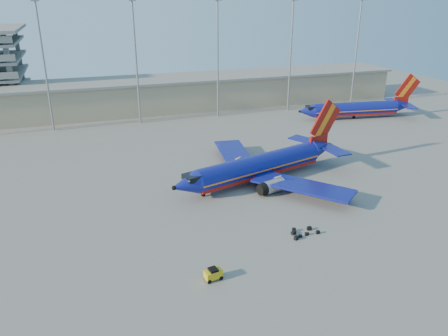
% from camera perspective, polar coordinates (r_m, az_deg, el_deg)
% --- Properties ---
extents(ground, '(220.00, 220.00, 0.00)m').
position_cam_1_polar(ground, '(68.21, -0.78, -3.59)').
color(ground, slate).
rests_on(ground, ground).
extents(terminal_building, '(122.00, 16.00, 8.50)m').
position_cam_1_polar(terminal_building, '(122.80, -4.81, 9.89)').
color(terminal_building, gray).
rests_on(terminal_building, ground).
extents(light_mast_row, '(101.60, 1.60, 28.65)m').
position_cam_1_polar(light_mast_row, '(108.07, -6.07, 15.37)').
color(light_mast_row, gray).
rests_on(light_mast_row, ground).
extents(aircraft_main, '(34.36, 32.57, 11.93)m').
position_cam_1_polar(aircraft_main, '(73.40, 5.08, 0.36)').
color(aircraft_main, navy).
rests_on(aircraft_main, ground).
extents(aircraft_second, '(32.03, 12.40, 10.88)m').
position_cam_1_polar(aircraft_second, '(116.27, 17.07, 7.44)').
color(aircraft_second, navy).
rests_on(aircraft_second, ground).
extents(baggage_tug, '(2.09, 1.47, 1.38)m').
position_cam_1_polar(baggage_tug, '(49.04, -1.42, -13.64)').
color(baggage_tug, gold).
rests_on(baggage_tug, ground).
extents(luggage_pile, '(3.95, 2.53, 0.52)m').
position_cam_1_polar(luggage_pile, '(58.54, 10.24, -8.26)').
color(luggage_pile, black).
rests_on(luggage_pile, ground).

